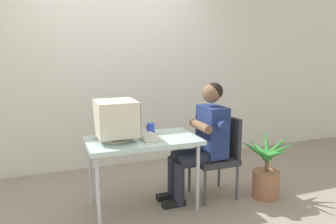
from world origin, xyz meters
TOP-DOWN VIEW (x-y plane):
  - ground_plane at (0.00, 0.00)m, footprint 12.00×12.00m
  - wall_back at (0.30, 1.40)m, footprint 8.00×0.10m
  - desk at (0.00, 0.00)m, footprint 1.10×0.61m
  - crt_monitor at (-0.25, 0.03)m, footprint 0.39×0.38m
  - keyboard at (0.06, 0.03)m, footprint 0.18×0.44m
  - office_chair at (0.86, -0.01)m, footprint 0.44×0.44m
  - person_seated at (0.66, -0.01)m, footprint 0.71×0.56m
  - potted_plant at (1.32, -0.25)m, footprint 0.54×0.62m
  - desk_mug at (0.14, 0.17)m, footprint 0.08×0.09m

SIDE VIEW (x-z plane):
  - ground_plane at x=0.00m, z-range 0.00..0.00m
  - potted_plant at x=1.32m, z-range -0.07..0.67m
  - office_chair at x=0.86m, z-range 0.05..0.93m
  - desk at x=0.00m, z-range 0.30..1.03m
  - person_seated at x=0.66m, z-range 0.05..1.31m
  - keyboard at x=0.06m, z-range 0.73..0.76m
  - desk_mug at x=0.14m, z-range 0.73..0.84m
  - crt_monitor at x=-0.25m, z-range 0.75..1.14m
  - wall_back at x=0.30m, z-range 0.00..3.00m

